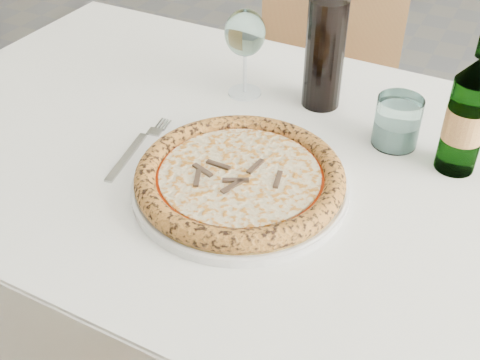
{
  "coord_description": "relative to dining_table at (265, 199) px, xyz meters",
  "views": [
    {
      "loc": [
        0.52,
        -0.9,
        1.34
      ],
      "look_at": [
        0.19,
        -0.24,
        0.78
      ],
      "focal_mm": 45.0,
      "sensor_mm": 36.0,
      "label": 1
    }
  ],
  "objects": [
    {
      "name": "plate",
      "position": [
        -0.0,
        -0.1,
        0.1
      ],
      "size": [
        0.34,
        0.34,
        0.02
      ],
      "color": "white",
      "rests_on": "dining_table"
    },
    {
      "name": "wine_bottle",
      "position": [
        0.02,
        0.2,
        0.22
      ],
      "size": [
        0.07,
        0.07,
        0.29
      ],
      "color": "black",
      "rests_on": "dining_table"
    },
    {
      "name": "tumbler",
      "position": [
        0.18,
        0.14,
        0.13
      ],
      "size": [
        0.08,
        0.08,
        0.09
      ],
      "color": "silver",
      "rests_on": "dining_table"
    },
    {
      "name": "beer_bottle",
      "position": [
        0.28,
        0.11,
        0.19
      ],
      "size": [
        0.06,
        0.06,
        0.25
      ],
      "color": "#295723",
      "rests_on": "dining_table"
    },
    {
      "name": "fork",
      "position": [
        -0.21,
        -0.08,
        0.09
      ],
      "size": [
        0.04,
        0.2,
        0.0
      ],
      "color": "#9D9D9D",
      "rests_on": "dining_table"
    },
    {
      "name": "wine_glass",
      "position": [
        -0.13,
        0.17,
        0.21
      ],
      "size": [
        0.08,
        0.08,
        0.17
      ],
      "color": "white",
      "rests_on": "dining_table"
    },
    {
      "name": "pizza",
      "position": [
        -0.0,
        -0.1,
        0.12
      ],
      "size": [
        0.32,
        0.32,
        0.03
      ],
      "color": "gold",
      "rests_on": "plate"
    },
    {
      "name": "floor",
      "position": [
        -0.19,
        0.14,
        -0.67
      ],
      "size": [
        5.0,
        6.0,
        0.02
      ],
      "primitive_type": "cube",
      "color": "#616161",
      "rests_on": "ground"
    },
    {
      "name": "chair_far",
      "position": [
        -0.12,
        0.72,
        -0.13
      ],
      "size": [
        0.53,
        0.53,
        0.93
      ],
      "color": "brown",
      "rests_on": "floor"
    },
    {
      "name": "dining_table",
      "position": [
        0.0,
        0.0,
        0.0
      ],
      "size": [
        1.41,
        0.85,
        0.76
      ],
      "color": "brown",
      "rests_on": "floor"
    }
  ]
}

